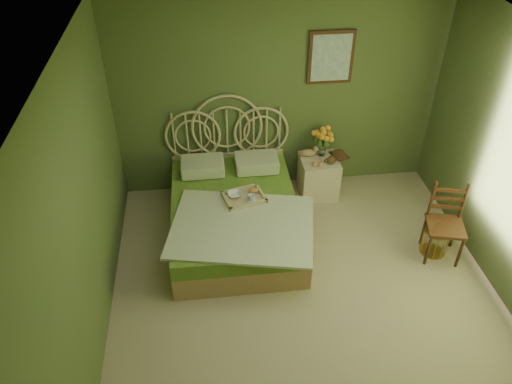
{
  "coord_description": "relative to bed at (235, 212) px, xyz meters",
  "views": [
    {
      "loc": [
        -0.93,
        -3.22,
        3.99
      ],
      "look_at": [
        -0.43,
        1.0,
        0.79
      ],
      "focal_mm": 35.0,
      "sensor_mm": 36.0,
      "label": 1
    }
  ],
  "objects": [
    {
      "name": "nightstand",
      "position": [
        1.15,
        0.66,
        0.05
      ],
      "size": [
        0.47,
        0.48,
        0.95
      ],
      "color": "beige",
      "rests_on": "floor"
    },
    {
      "name": "wall_art",
      "position": [
        1.25,
        0.93,
        1.46
      ],
      "size": [
        0.54,
        0.04,
        0.64
      ],
      "color": "#311F0D",
      "rests_on": "wall_back"
    },
    {
      "name": "chair",
      "position": [
        2.26,
        -0.6,
        0.2
      ],
      "size": [
        0.48,
        0.48,
        0.89
      ],
      "rotation": [
        0.0,
        0.0,
        -0.24
      ],
      "color": "#311F0D",
      "rests_on": "floor"
    },
    {
      "name": "coffee_cup",
      "position": [
        0.19,
        -0.09,
        0.26
      ],
      "size": [
        0.1,
        0.1,
        0.08
      ],
      "primitive_type": "imported",
      "rotation": [
        0.0,
        0.0,
        0.23
      ],
      "color": "white",
      "rests_on": "bed"
    },
    {
      "name": "wall_left",
      "position": [
        -1.36,
        -1.29,
        1.01
      ],
      "size": [
        0.0,
        4.5,
        4.5
      ],
      "primitive_type": "plane",
      "rotation": [
        1.57,
        0.0,
        1.57
      ],
      "color": "#536334",
      "rests_on": "floor"
    },
    {
      "name": "birdcage",
      "position": [
        2.21,
        -0.62,
        -0.09
      ],
      "size": [
        0.27,
        0.27,
        0.41
      ],
      "rotation": [
        0.0,
        0.0,
        0.17
      ],
      "color": "#C38D3E",
      "rests_on": "floor"
    },
    {
      "name": "floor",
      "position": [
        0.64,
        -1.29,
        -0.29
      ],
      "size": [
        4.5,
        4.5,
        0.0
      ],
      "primitive_type": "plane",
      "color": "tan",
      "rests_on": "ground"
    },
    {
      "name": "bed",
      "position": [
        0.0,
        0.0,
        0.0
      ],
      "size": [
        1.71,
        2.16,
        1.34
      ],
      "color": "tan",
      "rests_on": "floor"
    },
    {
      "name": "book_upper",
      "position": [
        1.33,
        0.67,
        0.26
      ],
      "size": [
        0.16,
        0.22,
        0.02
      ],
      "primitive_type": "imported",
      "rotation": [
        0.0,
        0.0,
        -0.01
      ],
      "color": "#472819",
      "rests_on": "nightstand"
    },
    {
      "name": "ceiling",
      "position": [
        0.64,
        -1.29,
        2.31
      ],
      "size": [
        4.5,
        4.5,
        0.0
      ],
      "primitive_type": "plane",
      "rotation": [
        3.14,
        0.0,
        0.0
      ],
      "color": "silver",
      "rests_on": "wall_back"
    },
    {
      "name": "cereal_bowl",
      "position": [
        0.01,
        0.02,
        0.24
      ],
      "size": [
        0.2,
        0.2,
        0.04
      ],
      "primitive_type": "imported",
      "rotation": [
        0.0,
        0.0,
        0.26
      ],
      "color": "white",
      "rests_on": "bed"
    },
    {
      "name": "book_lower",
      "position": [
        1.33,
        0.67,
        0.24
      ],
      "size": [
        0.24,
        0.28,
        0.02
      ],
      "primitive_type": "imported",
      "rotation": [
        0.0,
        0.0,
        0.31
      ],
      "color": "#381E0F",
      "rests_on": "nightstand"
    },
    {
      "name": "wall_back",
      "position": [
        0.64,
        0.96,
        1.01
      ],
      "size": [
        4.0,
        0.0,
        4.0
      ],
      "primitive_type": "plane",
      "rotation": [
        1.57,
        0.0,
        0.0
      ],
      "color": "#536334",
      "rests_on": "floor"
    }
  ]
}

